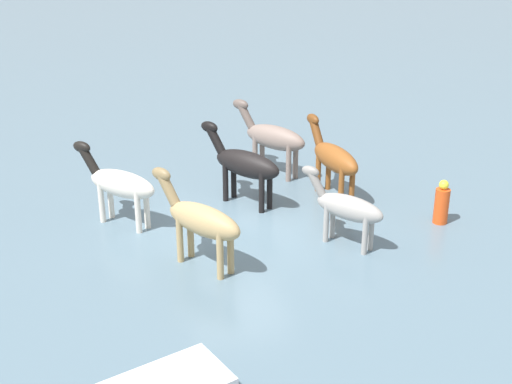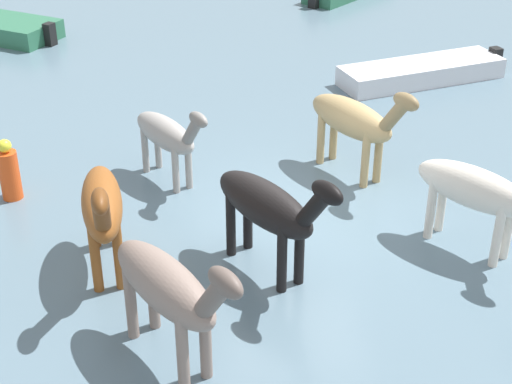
# 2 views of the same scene
# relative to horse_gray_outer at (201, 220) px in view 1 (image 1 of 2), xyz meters

# --- Properties ---
(ground_plane) EXTENTS (219.81, 219.81, 0.00)m
(ground_plane) POSITION_rel_horse_gray_outer_xyz_m (-1.24, -1.66, -1.10)
(ground_plane) COLOR slate
(horse_gray_outer) EXTENTS (1.73, 2.38, 2.00)m
(horse_gray_outer) POSITION_rel_horse_gray_outer_xyz_m (0.00, 0.00, 0.00)
(horse_gray_outer) COLOR tan
(horse_gray_outer) RESTS_ON ground_plane
(horse_mid_herd) EXTENTS (1.81, 2.41, 2.05)m
(horse_mid_herd) POSITION_rel_horse_gray_outer_xyz_m (-1.85, -3.05, 0.02)
(horse_mid_herd) COLOR black
(horse_mid_herd) RESTS_ON ground_plane
(horse_dun_straggler) EXTENTS (1.96, 2.15, 1.96)m
(horse_dun_straggler) POSITION_rel_horse_gray_outer_xyz_m (1.42, -2.71, -0.02)
(horse_dun_straggler) COLOR silver
(horse_dun_straggler) RESTS_ON ground_plane
(horse_rear_stallion) EXTENTS (1.82, 2.45, 2.07)m
(horse_rear_stallion) POSITION_rel_horse_gray_outer_xyz_m (-3.27, -4.96, 0.04)
(horse_rear_stallion) COLOR gray
(horse_rear_stallion) RESTS_ON ground_plane
(horse_pinto_flank) EXTENTS (1.52, 2.02, 1.72)m
(horse_pinto_flank) POSITION_rel_horse_gray_outer_xyz_m (-3.40, -0.02, -0.16)
(horse_pinto_flank) COLOR #9E9993
(horse_pinto_flank) RESTS_ON ground_plane
(horse_lead) EXTENTS (0.86, 2.62, 2.02)m
(horse_lead) POSITION_rel_horse_gray_outer_xyz_m (-4.29, -2.82, 0.01)
(horse_lead) COLOR brown
(horse_lead) RESTS_ON ground_plane
(buoy_channel_marker) EXTENTS (0.36, 0.36, 1.14)m
(buoy_channel_marker) POSITION_rel_horse_gray_outer_xyz_m (-6.19, -0.44, -0.59)
(buoy_channel_marker) COLOR #E54C19
(buoy_channel_marker) RESTS_ON ground_plane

